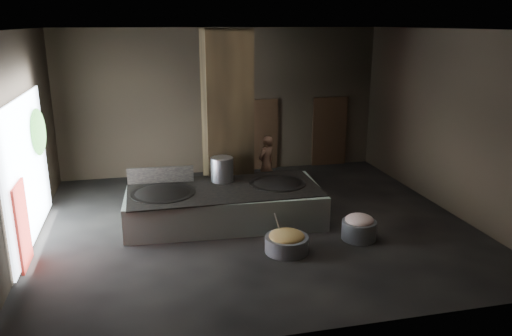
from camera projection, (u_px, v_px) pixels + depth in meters
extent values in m
cube|color=black|center=(254.00, 225.00, 12.03)|extent=(10.00, 9.00, 0.10)
cube|color=black|center=(254.00, 27.00, 10.74)|extent=(10.00, 9.00, 0.10)
cube|color=black|center=(222.00, 102.00, 15.64)|extent=(10.00, 0.10, 4.50)
cube|color=black|center=(325.00, 197.00, 7.13)|extent=(10.00, 0.10, 4.50)
cube|color=black|center=(16.00, 143.00, 10.29)|extent=(0.10, 9.00, 4.50)
cube|color=black|center=(450.00, 122.00, 12.49)|extent=(0.10, 9.00, 4.50)
cube|color=black|center=(227.00, 117.00, 13.10)|extent=(1.20, 1.20, 4.50)
cube|color=#B1C1AE|center=(224.00, 205.00, 12.07)|extent=(4.75, 2.48, 0.81)
cube|color=black|center=(224.00, 188.00, 11.96)|extent=(4.53, 2.18, 0.03)
ellipsoid|color=black|center=(163.00, 196.00, 11.61)|extent=(1.46, 1.46, 0.40)
cylinder|color=black|center=(163.00, 193.00, 11.59)|extent=(1.49, 1.49, 0.05)
ellipsoid|color=black|center=(278.00, 186.00, 12.32)|extent=(1.36, 1.36, 0.38)
cylinder|color=black|center=(278.00, 184.00, 12.30)|extent=(1.39, 1.39, 0.05)
cylinder|color=#BABDC3|center=(222.00, 169.00, 12.39)|extent=(0.56, 0.56, 0.60)
cube|color=black|center=(161.00, 175.00, 12.28)|extent=(1.61, 0.15, 0.40)
imported|color=#8D6148|center=(266.00, 163.00, 14.15)|extent=(0.69, 0.64, 1.58)
cylinder|color=gray|center=(287.00, 244.00, 10.47)|extent=(1.15, 1.15, 0.34)
ellipsoid|color=#8F9749|center=(287.00, 236.00, 10.42)|extent=(0.75, 0.75, 0.23)
cylinder|color=#BABDC3|center=(278.00, 225.00, 10.47)|extent=(0.27, 0.29, 0.65)
cylinder|color=gray|center=(359.00, 230.00, 11.08)|extent=(0.97, 0.97, 0.42)
ellipsoid|color=tan|center=(359.00, 220.00, 11.01)|extent=(0.63, 0.63, 0.24)
cube|color=black|center=(260.00, 136.00, 16.13)|extent=(1.18, 0.08, 2.38)
cube|color=#8C6647|center=(251.00, 137.00, 16.30)|extent=(0.87, 0.04, 2.05)
cube|color=black|center=(329.00, 133.00, 16.65)|extent=(1.18, 0.08, 2.38)
cube|color=#8C6647|center=(325.00, 134.00, 16.71)|extent=(0.79, 0.04, 1.87)
cube|color=white|center=(27.00, 170.00, 10.68)|extent=(0.04, 4.20, 3.10)
cube|color=maroon|center=(23.00, 226.00, 9.69)|extent=(0.05, 0.90, 1.70)
ellipsoid|color=#194714|center=(38.00, 132.00, 11.56)|extent=(0.28, 1.10, 1.10)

